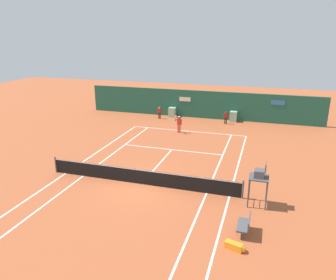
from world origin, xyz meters
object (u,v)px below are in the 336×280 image
at_px(umpire_chair, 259,177).
at_px(player_bench, 245,224).
at_px(ball_kid_right_post, 159,112).
at_px(ball_kid_centre_post, 226,117).
at_px(player_on_baseline, 179,123).
at_px(tennis_ball_mid_court, 181,163).
at_px(equipment_bag, 236,247).

xyz_separation_m(umpire_chair, player_bench, (-0.40, -2.91, -1.11)).
bearing_deg(player_bench, umpire_chair, -7.87).
bearing_deg(umpire_chair, player_bench, 172.13).
relative_size(ball_kid_right_post, ball_kid_centre_post, 0.99).
relative_size(player_on_baseline, tennis_ball_mid_court, 25.95).
bearing_deg(ball_kid_right_post, umpire_chair, 126.39).
bearing_deg(equipment_bag, tennis_ball_mid_court, 118.72).
height_order(player_on_baseline, ball_kid_centre_post, player_on_baseline).
bearing_deg(player_on_baseline, ball_kid_centre_post, -133.25).
bearing_deg(tennis_ball_mid_court, equipment_bag, -61.28).
relative_size(umpire_chair, tennis_ball_mid_court, 35.41).
relative_size(player_bench, equipment_bag, 1.32).
bearing_deg(tennis_ball_mid_court, umpire_chair, -39.23).
relative_size(umpire_chair, ball_kid_centre_post, 1.88).
relative_size(umpire_chair, player_on_baseline, 1.36).
height_order(player_on_baseline, tennis_ball_mid_court, player_on_baseline).
relative_size(player_bench, ball_kid_right_post, 0.96).
height_order(player_bench, equipment_bag, player_bench).
bearing_deg(player_bench, ball_kid_right_post, 29.17).
distance_m(player_on_baseline, ball_kid_centre_post, 5.65).
bearing_deg(ball_kid_right_post, player_bench, 121.08).
xyz_separation_m(equipment_bag, tennis_ball_mid_court, (-4.73, 8.63, -0.13)).
bearing_deg(ball_kid_centre_post, player_on_baseline, 47.58).
relative_size(player_bench, player_on_baseline, 0.69).
distance_m(umpire_chair, ball_kid_centre_post, 16.25).
bearing_deg(umpire_chair, ball_kid_centre_post, 13.64).
bearing_deg(ball_kid_right_post, ball_kid_centre_post, -178.09).
distance_m(umpire_chair, ball_kid_right_post, 19.15).
height_order(player_bench, tennis_ball_mid_court, player_bench).
bearing_deg(ball_kid_centre_post, equipment_bag, 97.26).
xyz_separation_m(player_on_baseline, ball_kid_centre_post, (3.68, 4.28, -0.18)).
height_order(umpire_chair, player_on_baseline, umpire_chair).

